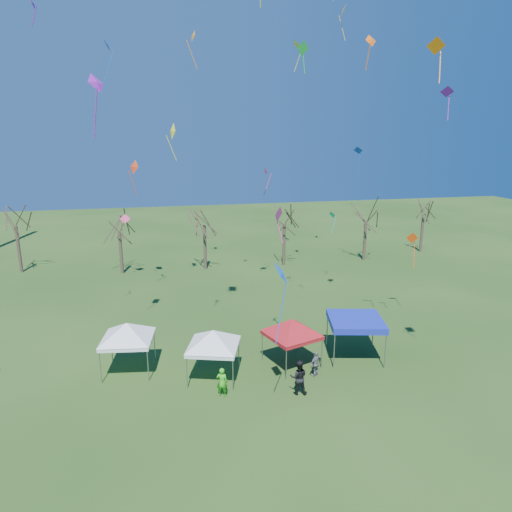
{
  "coord_description": "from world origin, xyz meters",
  "views": [
    {
      "loc": [
        -7.35,
        -21.46,
        13.4
      ],
      "look_at": [
        -1.8,
        3.0,
        6.81
      ],
      "focal_mm": 32.0,
      "sensor_mm": 36.0,
      "label": 1
    }
  ],
  "objects_px": {
    "tent_white_west": "(127,326)",
    "tent_blue": "(356,322)",
    "tree_0": "(13,209)",
    "tree_3": "(284,209)",
    "tree_5": "(425,204)",
    "tent_white_mid": "(213,334)",
    "tree_4": "(367,206)",
    "tree_1": "(118,217)",
    "tent_red": "(292,322)",
    "tree_2": "(204,209)",
    "person_dark": "(299,377)",
    "person_green": "(222,382)",
    "person_grey": "(316,364)"
  },
  "relations": [
    {
      "from": "tent_white_west",
      "to": "person_grey",
      "type": "relative_size",
      "value": 2.5
    },
    {
      "from": "tree_1",
      "to": "tree_2",
      "type": "bearing_deg",
      "value": -1.85
    },
    {
      "from": "tree_0",
      "to": "tent_white_west",
      "type": "bearing_deg",
      "value": -63.66
    },
    {
      "from": "tree_1",
      "to": "tree_5",
      "type": "height_order",
      "value": "tree_1"
    },
    {
      "from": "tent_red",
      "to": "person_grey",
      "type": "height_order",
      "value": "tent_red"
    },
    {
      "from": "tree_5",
      "to": "tent_white_mid",
      "type": "bearing_deg",
      "value": -139.56
    },
    {
      "from": "tree_2",
      "to": "tree_3",
      "type": "bearing_deg",
      "value": -2.27
    },
    {
      "from": "tree_2",
      "to": "tent_red",
      "type": "height_order",
      "value": "tree_2"
    },
    {
      "from": "tree_0",
      "to": "tree_5",
      "type": "height_order",
      "value": "tree_0"
    },
    {
      "from": "tree_3",
      "to": "person_green",
      "type": "distance_m",
      "value": 26.68
    },
    {
      "from": "tent_blue",
      "to": "person_green",
      "type": "bearing_deg",
      "value": -163.07
    },
    {
      "from": "tree_0",
      "to": "person_dark",
      "type": "xyz_separation_m",
      "value": [
        20.56,
        -28.02,
        -5.52
      ]
    },
    {
      "from": "tree_0",
      "to": "tree_2",
      "type": "bearing_deg",
      "value": -9.24
    },
    {
      "from": "tent_white_west",
      "to": "tent_blue",
      "type": "height_order",
      "value": "tent_white_west"
    },
    {
      "from": "tree_2",
      "to": "tree_4",
      "type": "distance_m",
      "value": 17.73
    },
    {
      "from": "tent_white_mid",
      "to": "tent_red",
      "type": "relative_size",
      "value": 0.99
    },
    {
      "from": "tree_0",
      "to": "tree_1",
      "type": "bearing_deg",
      "value": -15.18
    },
    {
      "from": "person_green",
      "to": "person_dark",
      "type": "xyz_separation_m",
      "value": [
        4.03,
        -0.67,
        0.15
      ]
    },
    {
      "from": "tree_4",
      "to": "person_green",
      "type": "bearing_deg",
      "value": -129.37
    },
    {
      "from": "tree_4",
      "to": "tree_3",
      "type": "bearing_deg",
      "value": 179.74
    },
    {
      "from": "tree_1",
      "to": "tent_blue",
      "type": "xyz_separation_m",
      "value": [
        15.22,
        -21.95,
        -3.45
      ]
    },
    {
      "from": "tent_white_west",
      "to": "tent_red",
      "type": "xyz_separation_m",
      "value": [
        9.52,
        -1.41,
        -0.05
      ]
    },
    {
      "from": "tree_3",
      "to": "person_grey",
      "type": "xyz_separation_m",
      "value": [
        -4.79,
        -23.14,
        -5.29
      ]
    },
    {
      "from": "tree_0",
      "to": "tent_white_west",
      "type": "height_order",
      "value": "tree_0"
    },
    {
      "from": "tent_white_west",
      "to": "person_green",
      "type": "bearing_deg",
      "value": -38.47
    },
    {
      "from": "tree_0",
      "to": "person_dark",
      "type": "relative_size",
      "value": 4.37
    },
    {
      "from": "tree_0",
      "to": "tree_3",
      "type": "height_order",
      "value": "tree_0"
    },
    {
      "from": "tree_0",
      "to": "tent_white_mid",
      "type": "height_order",
      "value": "tree_0"
    },
    {
      "from": "tree_3",
      "to": "tent_blue",
      "type": "distance_m",
      "value": 21.73
    },
    {
      "from": "tree_1",
      "to": "person_green",
      "type": "bearing_deg",
      "value": -75.33
    },
    {
      "from": "person_dark",
      "to": "tree_0",
      "type": "bearing_deg",
      "value": -39.28
    },
    {
      "from": "tree_5",
      "to": "tent_white_mid",
      "type": "height_order",
      "value": "tree_5"
    },
    {
      "from": "person_dark",
      "to": "tent_white_west",
      "type": "bearing_deg",
      "value": -12.6
    },
    {
      "from": "tree_4",
      "to": "tent_blue",
      "type": "height_order",
      "value": "tree_4"
    },
    {
      "from": "person_dark",
      "to": "tree_1",
      "type": "bearing_deg",
      "value": -53.04
    },
    {
      "from": "person_grey",
      "to": "tree_5",
      "type": "bearing_deg",
      "value": -164.69
    },
    {
      "from": "tent_blue",
      "to": "tree_0",
      "type": "bearing_deg",
      "value": 135.7
    },
    {
      "from": "tree_2",
      "to": "tent_blue",
      "type": "xyz_separation_m",
      "value": [
        6.82,
        -21.68,
        -3.95
      ]
    },
    {
      "from": "tree_3",
      "to": "tent_blue",
      "type": "relative_size",
      "value": 2.03
    },
    {
      "from": "tree_5",
      "to": "tree_4",
      "type": "bearing_deg",
      "value": -166.15
    },
    {
      "from": "tent_red",
      "to": "person_dark",
      "type": "distance_m",
      "value": 3.68
    },
    {
      "from": "tree_5",
      "to": "person_green",
      "type": "relative_size",
      "value": 4.57
    },
    {
      "from": "tree_4",
      "to": "tree_1",
      "type": "bearing_deg",
      "value": 178.58
    },
    {
      "from": "tent_red",
      "to": "tent_blue",
      "type": "bearing_deg",
      "value": 2.42
    },
    {
      "from": "tree_4",
      "to": "tree_5",
      "type": "xyz_separation_m",
      "value": [
        8.37,
        2.06,
        -0.33
      ]
    },
    {
      "from": "tree_1",
      "to": "tent_white_mid",
      "type": "relative_size",
      "value": 2.06
    },
    {
      "from": "tree_2",
      "to": "person_green",
      "type": "bearing_deg",
      "value": -94.59
    },
    {
      "from": "tree_5",
      "to": "person_grey",
      "type": "bearing_deg",
      "value": -131.77
    },
    {
      "from": "tree_0",
      "to": "tree_4",
      "type": "height_order",
      "value": "tree_0"
    },
    {
      "from": "tree_0",
      "to": "tree_5",
      "type": "xyz_separation_m",
      "value": [
        44.57,
        -1.32,
        -0.76
      ]
    }
  ]
}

